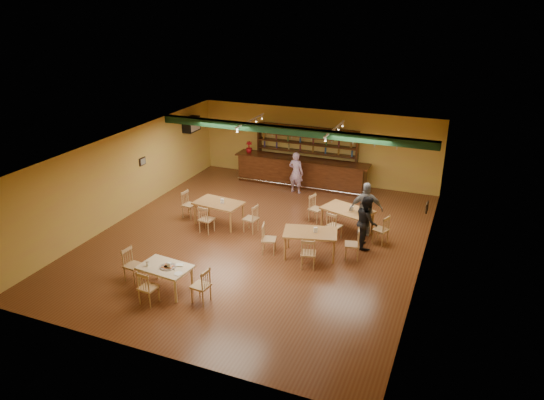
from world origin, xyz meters
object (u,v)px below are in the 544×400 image
at_px(dining_table_a, 219,213).
at_px(near_table, 166,278).
at_px(dining_table_b, 347,220).
at_px(patron_bar, 296,172).
at_px(bar_counter, 301,172).
at_px(dining_table_d, 310,244).
at_px(patron_right_a, 367,222).

xyz_separation_m(dining_table_a, near_table, (0.65, -4.25, -0.04)).
bearing_deg(dining_table_a, dining_table_b, 20.20).
bearing_deg(near_table, dining_table_b, 62.27).
height_order(near_table, patron_bar, patron_bar).
bearing_deg(bar_counter, near_table, -94.41).
bearing_deg(dining_table_b, dining_table_a, -147.06).
bearing_deg(dining_table_b, patron_bar, 154.06).
xyz_separation_m(dining_table_a, dining_table_d, (3.56, -0.99, -0.00)).
bearing_deg(near_table, dining_table_a, 104.51).
bearing_deg(dining_table_d, bar_counter, 97.54).
xyz_separation_m(dining_table_b, patron_bar, (-2.75, 2.73, 0.43)).
distance_m(bar_counter, dining_table_b, 4.54).
height_order(patron_bar, patron_right_a, patron_right_a).
distance_m(dining_table_a, dining_table_b, 4.28).
relative_size(bar_counter, patron_right_a, 3.33).
height_order(dining_table_d, near_table, dining_table_d).
xyz_separation_m(bar_counter, dining_table_b, (2.82, -3.56, -0.17)).
distance_m(dining_table_b, patron_right_a, 1.21).
relative_size(dining_table_a, patron_bar, 0.96).
relative_size(dining_table_b, near_table, 1.20).
relative_size(bar_counter, patron_bar, 3.34).
bearing_deg(dining_table_d, patron_right_a, 27.20).
xyz_separation_m(near_table, patron_right_a, (4.30, 4.49, 0.47)).
bearing_deg(bar_counter, dining_table_d, -68.33).
xyz_separation_m(patron_bar, patron_right_a, (3.55, -3.53, 0.00)).
distance_m(dining_table_a, patron_bar, 4.05).
height_order(dining_table_a, patron_bar, patron_bar).
distance_m(bar_counter, patron_bar, 0.87).
bearing_deg(dining_table_a, dining_table_d, -9.40).
height_order(dining_table_d, patron_bar, patron_bar).
bearing_deg(patron_bar, dining_table_b, 142.60).
relative_size(dining_table_a, near_table, 1.19).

